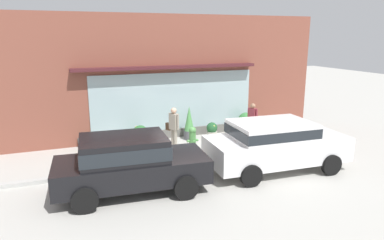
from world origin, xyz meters
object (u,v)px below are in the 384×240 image
pedestrian_with_handbag (173,125)px  parked_car_white (275,142)px  pedestrian_passerby (252,119)px  potted_plant_window_center (189,124)px  fire_hydrant (193,140)px  parked_car_black (129,161)px  potted_plant_window_right (140,135)px  potted_plant_trailing_edge (88,142)px  potted_plant_by_entrance (212,130)px  potted_plant_doorstep (246,122)px

pedestrian_with_handbag → parked_car_white: (2.40, -3.11, -0.03)m
pedestrian_with_handbag → pedestrian_passerby: 3.46m
pedestrian_with_handbag → potted_plant_window_center: 1.52m
pedestrian_passerby → potted_plant_window_center: size_ratio=1.10×
fire_hydrant → potted_plant_window_center: 1.68m
parked_car_black → potted_plant_window_center: 5.34m
pedestrian_passerby → potted_plant_window_right: 4.64m
potted_plant_window_right → potted_plant_trailing_edge: potted_plant_window_right is taller
pedestrian_passerby → parked_car_white: 3.37m
potted_plant_window_right → fire_hydrant: bearing=-40.3°
parked_car_black → potted_plant_window_right: (1.21, 3.98, -0.47)m
parked_car_black → potted_plant_by_entrance: parked_car_black is taller
pedestrian_with_handbag → potted_plant_doorstep: pedestrian_with_handbag is taller
pedestrian_passerby → potted_plant_window_center: pedestrian_passerby is taller
potted_plant_by_entrance → potted_plant_doorstep: size_ratio=0.72×
parked_car_white → potted_plant_by_entrance: bearing=98.0°
pedestrian_passerby → potted_plant_doorstep: size_ratio=1.68×
parked_car_black → pedestrian_passerby: bearing=33.1°
parked_car_black → potted_plant_trailing_edge: (-0.79, 4.00, -0.54)m
parked_car_black → potted_plant_window_right: parked_car_black is taller
fire_hydrant → pedestrian_passerby: 2.98m
potted_plant_by_entrance → pedestrian_with_handbag: bearing=-154.8°
parked_car_white → fire_hydrant: bearing=128.0°
potted_plant_trailing_edge → fire_hydrant: bearing=-21.3°
pedestrian_with_handbag → potted_plant_by_entrance: pedestrian_with_handbag is taller
parked_car_white → potted_plant_by_entrance: (-0.37, 4.07, -0.59)m
potted_plant_window_center → pedestrian_passerby: bearing=-22.1°
potted_plant_doorstep → pedestrian_passerby: bearing=-105.5°
pedestrian_with_handbag → potted_plant_by_entrance: 2.33m
pedestrian_with_handbag → parked_car_black: size_ratio=0.38×
parked_car_white → potted_plant_doorstep: 4.45m
potted_plant_window_center → pedestrian_with_handbag: bearing=-133.9°
pedestrian_passerby → potted_plant_by_entrance: pedestrian_passerby is taller
potted_plant_window_right → potted_plant_trailing_edge: (-2.00, 0.03, -0.07)m
fire_hydrant → potted_plant_trailing_edge: fire_hydrant is taller
parked_car_white → parked_car_black: (-4.70, 0.01, -0.01)m
pedestrian_with_handbag → parked_car_black: pedestrian_with_handbag is taller
parked_car_white → potted_plant_trailing_edge: parked_car_white is taller
pedestrian_with_handbag → potted_plant_trailing_edge: size_ratio=2.40×
parked_car_white → potted_plant_trailing_edge: (-5.49, 4.01, -0.55)m
parked_car_white → potted_plant_trailing_edge: 6.82m
potted_plant_doorstep → potted_plant_window_right: bearing=-177.3°
potted_plant_by_entrance → potted_plant_trailing_edge: bearing=-179.4°
potted_plant_window_right → potted_plant_window_center: bearing=5.3°
parked_car_black → potted_plant_trailing_edge: parked_car_black is taller
pedestrian_with_handbag → pedestrian_passerby: (3.46, 0.09, -0.06)m
parked_car_white → potted_plant_doorstep: (1.34, 4.22, -0.41)m
potted_plant_doorstep → potted_plant_window_center: (-2.71, -0.04, 0.16)m
potted_plant_doorstep → potted_plant_window_center: size_ratio=0.65×
parked_car_white → potted_plant_doorstep: bearing=75.1°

